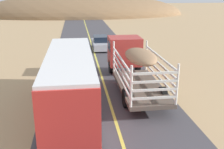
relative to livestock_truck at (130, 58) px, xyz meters
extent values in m
cube|color=#B2332D|center=(0.00, 2.16, 0.03)|extent=(2.50, 2.20, 2.20)
cube|color=#192333|center=(0.00, 2.16, 0.48)|extent=(2.53, 1.54, 0.70)
cube|color=brown|center=(0.00, -3.24, -1.07)|extent=(2.50, 6.40, 0.24)
cylinder|color=silver|center=(-1.19, -0.10, 0.15)|extent=(0.12, 0.12, 2.20)
cylinder|color=silver|center=(1.19, -0.10, 0.15)|extent=(0.12, 0.12, 2.20)
cylinder|color=silver|center=(-1.19, -6.38, 0.15)|extent=(0.12, 0.12, 2.20)
cylinder|color=silver|center=(1.19, -6.38, 0.15)|extent=(0.12, 0.12, 2.20)
cube|color=silver|center=(-1.21, -3.24, -0.51)|extent=(0.08, 6.30, 0.12)
cube|color=silver|center=(1.21, -3.24, -0.51)|extent=(0.08, 6.30, 0.12)
cube|color=silver|center=(0.00, -6.40, -0.51)|extent=(2.40, 0.08, 0.12)
cube|color=silver|center=(-1.21, -3.24, -0.07)|extent=(0.08, 6.30, 0.12)
cube|color=silver|center=(1.21, -3.24, -0.07)|extent=(0.08, 6.30, 0.12)
cube|color=silver|center=(0.00, -6.40, -0.07)|extent=(2.40, 0.08, 0.12)
cube|color=silver|center=(-1.21, -3.24, 0.37)|extent=(0.08, 6.30, 0.12)
cube|color=silver|center=(1.21, -3.24, 0.37)|extent=(0.08, 6.30, 0.12)
cube|color=silver|center=(0.00, -6.40, 0.37)|extent=(2.40, 0.08, 0.12)
cube|color=silver|center=(-1.21, -3.24, 0.81)|extent=(0.08, 6.30, 0.12)
cube|color=silver|center=(1.21, -3.24, 0.81)|extent=(0.08, 6.30, 0.12)
cube|color=silver|center=(0.00, -6.40, 0.81)|extent=(2.40, 0.08, 0.12)
ellipsoid|color=#8C6B4C|center=(0.00, -3.24, 0.90)|extent=(1.75, 3.84, 0.70)
cylinder|color=black|center=(-1.09, 2.16, -1.22)|extent=(0.32, 1.10, 1.10)
cylinder|color=black|center=(1.09, 2.16, -1.22)|extent=(0.32, 1.10, 1.10)
cylinder|color=black|center=(-1.09, -4.52, -1.22)|extent=(0.32, 1.10, 1.10)
cylinder|color=black|center=(1.09, -4.52, -1.22)|extent=(0.32, 1.10, 1.10)
cube|color=red|center=(-4.22, -4.44, -0.07)|extent=(2.50, 10.00, 2.70)
cube|color=white|center=(-4.22, -4.44, 1.36)|extent=(2.45, 9.80, 0.16)
cube|color=#192333|center=(-4.22, -4.44, 0.40)|extent=(2.54, 9.20, 0.80)
cube|color=silver|center=(-4.22, -4.44, -1.22)|extent=(2.53, 9.80, 0.36)
cylinder|color=black|center=(-5.32, -1.19, -1.27)|extent=(0.30, 1.00, 1.00)
cylinder|color=black|center=(-3.12, -1.19, -1.27)|extent=(0.30, 1.00, 1.00)
cylinder|color=black|center=(-5.32, -7.69, -1.27)|extent=(0.30, 1.00, 1.00)
cylinder|color=black|center=(-3.12, -7.69, -1.27)|extent=(0.30, 1.00, 1.00)
cube|color=silver|center=(-1.10, 11.34, -1.26)|extent=(1.80, 4.40, 0.70)
cube|color=#192333|center=(-1.10, 11.44, -0.61)|extent=(1.53, 2.20, 0.60)
cylinder|color=black|center=(-1.89, 12.66, -1.44)|extent=(0.22, 0.66, 0.66)
cylinder|color=black|center=(-0.31, 12.66, -1.44)|extent=(0.22, 0.66, 0.66)
cylinder|color=black|center=(-1.89, 10.02, -1.44)|extent=(0.22, 0.66, 0.66)
cylinder|color=black|center=(-0.31, 10.02, -1.44)|extent=(0.22, 0.66, 0.66)
ellipsoid|color=olive|center=(-2.18, 54.01, -1.79)|extent=(53.36, 26.77, 10.42)
camera|label=1|loc=(-3.82, -18.80, 4.83)|focal=43.62mm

